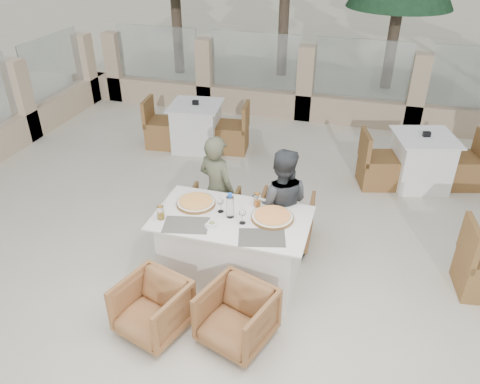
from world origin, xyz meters
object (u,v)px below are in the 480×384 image
(armchair_far_right, at_px, (285,220))
(diner_left, at_px, (217,190))
(beer_glass_left, at_px, (161,213))
(armchair_near_left, at_px, (152,308))
(bg_table_b, at_px, (421,161))
(dining_table, at_px, (232,247))
(bg_table_a, at_px, (197,126))
(armchair_near_right, at_px, (237,317))
(pizza_right, at_px, (272,216))
(armchair_far_left, at_px, (213,213))
(water_bottle, at_px, (230,205))
(beer_glass_right, at_px, (257,200))
(diner_right, at_px, (281,205))
(olive_dish, at_px, (212,224))
(wine_glass_near, at_px, (242,216))
(pizza_left, at_px, (196,202))
(wine_glass_centre, at_px, (221,204))

(armchair_far_right, height_order, diner_left, diner_left)
(beer_glass_left, xyz_separation_m, armchair_near_left, (0.20, -0.74, -0.57))
(diner_left, bearing_deg, bg_table_b, -117.09)
(dining_table, xyz_separation_m, bg_table_a, (-1.54, 2.98, 0.00))
(dining_table, distance_m, diner_left, 0.79)
(beer_glass_left, relative_size, armchair_near_right, 0.24)
(beer_glass_left, relative_size, diner_left, 0.11)
(pizza_right, relative_size, armchair_far_left, 0.71)
(water_bottle, height_order, armchair_far_left, water_bottle)
(water_bottle, bearing_deg, beer_glass_right, 52.48)
(diner_right, bearing_deg, beer_glass_right, 39.61)
(beer_glass_right, distance_m, bg_table_b, 3.05)
(diner_left, distance_m, bg_table_a, 2.64)
(beer_glass_right, height_order, bg_table_b, beer_glass_right)
(water_bottle, xyz_separation_m, armchair_near_left, (-0.47, -0.97, -0.63))
(water_bottle, relative_size, armchair_near_right, 0.45)
(armchair_far_left, xyz_separation_m, diner_right, (0.88, -0.21, 0.40))
(olive_dish, bearing_deg, dining_table, 54.53)
(wine_glass_near, relative_size, diner_right, 0.14)
(pizza_left, height_order, water_bottle, water_bottle)
(armchair_far_right, distance_m, diner_left, 0.90)
(wine_glass_centre, bearing_deg, diner_left, 112.53)
(beer_glass_left, xyz_separation_m, armchair_far_right, (1.11, 1.02, -0.55))
(pizza_right, relative_size, diner_right, 0.32)
(armchair_near_left, distance_m, diner_right, 1.77)
(wine_glass_centre, height_order, diner_right, diner_right)
(beer_glass_right, bearing_deg, armchair_near_left, -118.76)
(wine_glass_near, height_order, diner_right, diner_right)
(dining_table, bearing_deg, armchair_near_right, -70.40)
(wine_glass_centre, relative_size, beer_glass_right, 1.23)
(olive_dish, bearing_deg, wine_glass_centre, 89.87)
(wine_glass_centre, bearing_deg, armchair_near_left, -108.63)
(armchair_far_left, bearing_deg, armchair_near_left, 85.59)
(dining_table, distance_m, diner_right, 0.72)
(pizza_right, xyz_separation_m, beer_glass_left, (-1.09, -0.32, 0.04))
(diner_left, bearing_deg, wine_glass_near, 148.08)
(pizza_right, distance_m, diner_right, 0.45)
(armchair_far_left, distance_m, armchair_near_left, 1.69)
(armchair_far_right, bearing_deg, diner_right, 83.67)
(armchair_far_left, xyz_separation_m, diner_left, (0.10, -0.10, 0.40))
(bg_table_a, bearing_deg, beer_glass_right, -64.39)
(pizza_left, height_order, armchair_far_right, pizza_left)
(pizza_left, distance_m, beer_glass_left, 0.43)
(water_bottle, relative_size, armchair_far_left, 0.45)
(pizza_right, bearing_deg, beer_glass_left, -163.88)
(dining_table, relative_size, bg_table_b, 0.98)
(wine_glass_centre, xyz_separation_m, bg_table_a, (-1.39, 2.91, -0.48))
(wine_glass_centre, xyz_separation_m, armchair_near_right, (0.44, -0.92, -0.58))
(armchair_near_right, bearing_deg, dining_table, 128.20)
(beer_glass_left, distance_m, diner_right, 1.33)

